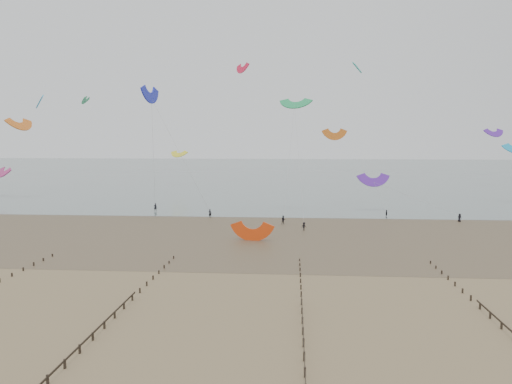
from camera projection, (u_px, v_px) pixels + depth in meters
The scene contains 7 objects.
ground at pixel (267, 286), 58.48m from camera, with size 500.00×500.00×0.00m, color brown.
sea_and_shore at pixel (255, 231), 92.88m from camera, with size 500.00×665.00×0.03m.
groynes at pixel (304, 352), 39.24m from camera, with size 72.16×50.16×1.00m.
kitesurfer_lead at pixel (210, 213), 108.41m from camera, with size 0.67×0.44×1.82m, color black.
kitesurfers at pixel (416, 217), 103.70m from camera, with size 122.26×23.45×1.85m.
grounded_kite at pixel (252, 241), 84.15m from camera, with size 6.30×3.30×4.80m, color #F0420F, non-canonical shape.
kites_airborne at pixel (266, 124), 150.37m from camera, with size 242.96×104.11×43.67m.
Camera 1 is at (3.06, -56.87, 17.30)m, focal length 35.00 mm.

